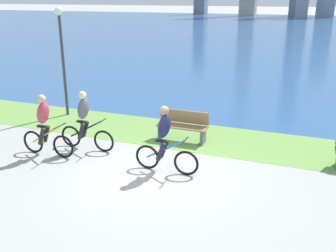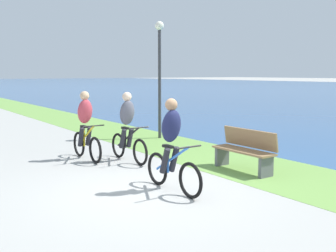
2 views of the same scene
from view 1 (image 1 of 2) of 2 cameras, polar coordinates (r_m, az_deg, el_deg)
name	(u,v)px [view 1 (image 1 of 2)]	position (r m, az deg, el deg)	size (l,w,h in m)	color
ground_plane	(151,174)	(9.23, -2.52, -7.26)	(300.00, 300.00, 0.00)	#9E9E99
grass_strip_bayside	(189,136)	(11.68, 3.11, -1.45)	(120.00, 2.45, 0.01)	#6B9947
bay_water_surface	(291,29)	(52.11, 17.96, 13.61)	(300.00, 80.39, 0.00)	#2D568C
cyclist_lead	(165,140)	(9.04, -0.47, -2.06)	(1.63, 0.52, 1.66)	black
cyclist_trailing	(85,121)	(10.66, -12.38, 0.79)	(1.68, 0.52, 1.66)	black
cyclist_distant_rear	(45,126)	(10.51, -17.96, 0.05)	(1.60, 0.52, 1.67)	black
bench_far_along_path	(183,126)	(11.17, 2.19, 0.01)	(1.50, 0.47, 0.90)	olive
lamppost_tall	(62,46)	(13.72, -15.63, 11.50)	(0.28, 0.28, 3.72)	#38383D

